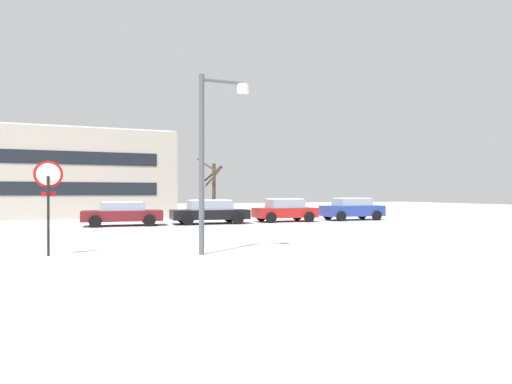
{
  "coord_description": "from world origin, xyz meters",
  "views": [
    {
      "loc": [
        -1.67,
        -14.69,
        1.76
      ],
      "look_at": [
        6.24,
        5.95,
        1.84
      ],
      "focal_mm": 30.36,
      "sensor_mm": 36.0,
      "label": 1
    }
  ],
  "objects": [
    {
      "name": "ground_plane",
      "position": [
        0.0,
        0.0,
        0.0
      ],
      "size": [
        120.0,
        120.0,
        0.0
      ],
      "primitive_type": "plane",
      "color": "white"
    },
    {
      "name": "road_surface",
      "position": [
        0.0,
        3.91,
        0.0
      ],
      "size": [
        80.0,
        9.82,
        0.0
      ],
      "color": "#B7BCC4",
      "rests_on": "ground"
    },
    {
      "name": "stop_sign",
      "position": [
        -2.78,
        -1.32,
        1.88
      ],
      "size": [
        0.75,
        0.19,
        2.68
      ],
      "color": "black",
      "rests_on": "ground"
    },
    {
      "name": "street_lamp",
      "position": [
        1.59,
        -2.51,
        3.19
      ],
      "size": [
        1.52,
        0.36,
        5.2
      ],
      "color": "#4C4F54",
      "rests_on": "ground"
    },
    {
      "name": "parked_car_maroon",
      "position": [
        -0.05,
        9.91,
        0.69
      ],
      "size": [
        4.26,
        2.14,
        1.33
      ],
      "color": "maroon",
      "rests_on": "ground"
    },
    {
      "name": "parked_car_black",
      "position": [
        4.81,
        9.78,
        0.72
      ],
      "size": [
        4.5,
        2.27,
        1.4
      ],
      "color": "black",
      "rests_on": "ground"
    },
    {
      "name": "parked_car_red",
      "position": [
        9.67,
        9.9,
        0.74
      ],
      "size": [
        3.91,
        2.13,
        1.45
      ],
      "color": "red",
      "rests_on": "ground"
    },
    {
      "name": "parked_car_blue",
      "position": [
        14.54,
        9.8,
        0.75
      ],
      "size": [
        4.12,
        2.09,
        1.48
      ],
      "color": "#283D93",
      "rests_on": "ground"
    },
    {
      "name": "tree_far_mid",
      "position": [
        6.03,
        13.45,
        2.21
      ],
      "size": [
        1.93,
        1.93,
        4.1
      ],
      "color": "#423326",
      "rests_on": "ground"
    },
    {
      "name": "building_far_left",
      "position": [
        -3.25,
        20.84,
        3.17
      ],
      "size": [
        14.99,
        8.14,
        6.34
      ],
      "color": "#B2A899",
      "rests_on": "ground"
    }
  ]
}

